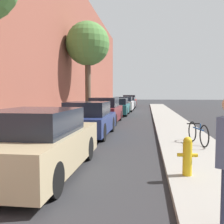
# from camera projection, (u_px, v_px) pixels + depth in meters

# --- Properties ---
(ground_plane) EXTENTS (120.00, 120.00, 0.00)m
(ground_plane) POSITION_uv_depth(u_px,v_px,m) (121.00, 124.00, 15.24)
(ground_plane) COLOR #28282B
(sidewalk_left) EXTENTS (2.00, 52.00, 0.12)m
(sidewalk_left) POSITION_uv_depth(u_px,v_px,m) (73.00, 122.00, 15.62)
(sidewalk_left) COLOR gray
(sidewalk_left) RESTS_ON ground
(sidewalk_right) EXTENTS (2.00, 52.00, 0.12)m
(sidewalk_right) POSITION_uv_depth(u_px,v_px,m) (172.00, 123.00, 14.86)
(sidewalk_right) COLOR gray
(sidewalk_right) RESTS_ON ground
(building_facade_left) EXTENTS (0.70, 52.00, 10.19)m
(building_facade_left) POSITION_uv_depth(u_px,v_px,m) (50.00, 37.00, 15.45)
(building_facade_left) COLOR brown
(building_facade_left) RESTS_ON ground
(parked_car_champagne) EXTENTS (1.82, 4.13, 1.42)m
(parked_car_champagne) POSITION_uv_depth(u_px,v_px,m) (38.00, 143.00, 5.74)
(parked_car_champagne) COLOR black
(parked_car_champagne) RESTS_ON ground
(parked_car_navy) EXTENTS (1.77, 4.03, 1.42)m
(parked_car_navy) POSITION_uv_depth(u_px,v_px,m) (89.00, 120.00, 10.91)
(parked_car_navy) COLOR black
(parked_car_navy) RESTS_ON ground
(parked_car_maroon) EXTENTS (1.68, 4.46, 1.51)m
(parked_car_maroon) POSITION_uv_depth(u_px,v_px,m) (105.00, 111.00, 15.71)
(parked_car_maroon) COLOR black
(parked_car_maroon) RESTS_ON ground
(parked_car_teal) EXTENTS (1.75, 4.31, 1.37)m
(parked_car_teal) POSITION_uv_depth(u_px,v_px,m) (118.00, 107.00, 21.27)
(parked_car_teal) COLOR black
(parked_car_teal) RESTS_ON ground
(parked_car_white) EXTENTS (1.86, 3.92, 1.42)m
(parked_car_white) POSITION_uv_depth(u_px,v_px,m) (124.00, 104.00, 26.04)
(parked_car_white) COLOR black
(parked_car_white) RESTS_ON ground
(parked_car_grey) EXTENTS (1.73, 4.51, 1.30)m
(parked_car_grey) POSITION_uv_depth(u_px,v_px,m) (128.00, 103.00, 31.36)
(parked_car_grey) COLOR black
(parked_car_grey) RESTS_ON ground
(parked_car_red) EXTENTS (1.79, 4.22, 1.53)m
(parked_car_red) POSITION_uv_depth(u_px,v_px,m) (129.00, 101.00, 36.45)
(parked_car_red) COLOR black
(parked_car_red) RESTS_ON ground
(street_tree_far) EXTENTS (2.90, 2.90, 6.39)m
(street_tree_far) POSITION_uv_depth(u_px,v_px,m) (88.00, 45.00, 17.42)
(street_tree_far) COLOR brown
(street_tree_far) RESTS_ON sidewalk_left
(fire_hydrant) EXTENTS (0.40, 0.18, 0.78)m
(fire_hydrant) POSITION_uv_depth(u_px,v_px,m) (187.00, 156.00, 5.25)
(fire_hydrant) COLOR gold
(fire_hydrant) RESTS_ON sidewalk_right
(bicycle) EXTENTS (0.48, 1.66, 0.69)m
(bicycle) POSITION_uv_depth(u_px,v_px,m) (198.00, 133.00, 8.48)
(bicycle) COLOR black
(bicycle) RESTS_ON sidewalk_right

